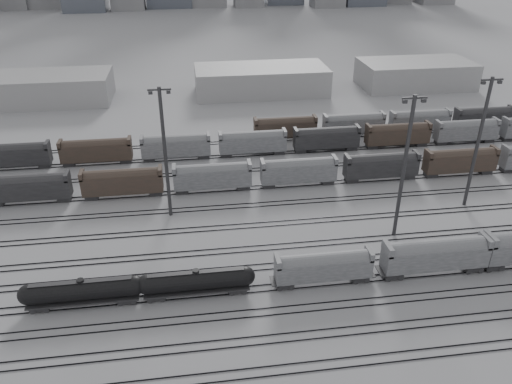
{
  "coord_description": "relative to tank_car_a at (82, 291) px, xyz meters",
  "views": [
    {
      "loc": [
        -12.81,
        -54.65,
        45.73
      ],
      "look_at": [
        -1.82,
        22.71,
        4.0
      ],
      "focal_mm": 35.0,
      "sensor_mm": 36.0,
      "label": 1
    }
  ],
  "objects": [
    {
      "name": "hopper_car_a",
      "position": [
        33.35,
        0.0,
        0.71
      ],
      "size": [
        13.98,
        2.78,
        5.0
      ],
      "color": "black",
      "rests_on": "ground"
    },
    {
      "name": "ground",
      "position": [
        28.55,
        -1.0,
        -2.38
      ],
      "size": [
        900.0,
        900.0,
        0.0
      ],
      "primitive_type": "plane",
      "color": "#A6A7AB",
      "rests_on": "ground"
    },
    {
      "name": "tracks",
      "position": [
        28.55,
        16.5,
        -2.3
      ],
      "size": [
        220.0,
        71.5,
        0.16
      ],
      "color": "black",
      "rests_on": "ground"
    },
    {
      "name": "warehouse_right",
      "position": [
        88.55,
        94.0,
        1.62
      ],
      "size": [
        35.0,
        18.0,
        8.0
      ],
      "primitive_type": "cube",
      "color": "#AFAEB1",
      "rests_on": "ground"
    },
    {
      "name": "bg_string_near",
      "position": [
        36.55,
        31.0,
        0.42
      ],
      "size": [
        151.0,
        3.0,
        5.6
      ],
      "color": "gray",
      "rests_on": "ground"
    },
    {
      "name": "bg_string_mid",
      "position": [
        46.55,
        47.0,
        0.42
      ],
      "size": [
        151.0,
        3.0,
        5.6
      ],
      "color": "black",
      "rests_on": "ground"
    },
    {
      "name": "warehouse_mid",
      "position": [
        38.55,
        94.0,
        1.62
      ],
      "size": [
        40.0,
        18.0,
        8.0
      ],
      "primitive_type": "cube",
      "color": "#AFAEB1",
      "rests_on": "ground"
    },
    {
      "name": "light_mast_c",
      "position": [
        48.56,
        10.84,
        10.43
      ],
      "size": [
        3.86,
        0.62,
        24.14
      ],
      "color": "#353538",
      "rests_on": "ground"
    },
    {
      "name": "light_mast_d",
      "position": [
        65.42,
        18.76,
        10.37
      ],
      "size": [
        3.84,
        0.61,
        24.02
      ],
      "color": "#353538",
      "rests_on": "ground"
    },
    {
      "name": "hopper_car_b",
      "position": [
        50.15,
        0.0,
        1.1
      ],
      "size": [
        15.73,
        3.13,
        5.63
      ],
      "color": "black",
      "rests_on": "ground"
    },
    {
      "name": "bg_string_far",
      "position": [
        64.05,
        55.0,
        0.42
      ],
      "size": [
        66.0,
        3.0,
        5.6
      ],
      "color": "#45342B",
      "rests_on": "ground"
    },
    {
      "name": "light_mast_b",
      "position": [
        11.43,
        22.69,
        10.06
      ],
      "size": [
        3.75,
        0.6,
        23.44
      ],
      "color": "#353538",
      "rests_on": "ground"
    },
    {
      "name": "tank_car_a",
      "position": [
        0.0,
        0.0,
        0.0
      ],
      "size": [
        16.63,
        2.77,
        4.11
      ],
      "color": "black",
      "rests_on": "ground"
    },
    {
      "name": "warehouse_left",
      "position": [
        -31.45,
        94.0,
        1.62
      ],
      "size": [
        50.0,
        18.0,
        8.0
      ],
      "primitive_type": "cube",
      "color": "#AFAEB1",
      "rests_on": "ground"
    },
    {
      "name": "tank_car_b",
      "position": [
        15.33,
        0.0,
        -0.04
      ],
      "size": [
        16.38,
        2.73,
        4.05
      ],
      "color": "black",
      "rests_on": "ground"
    }
  ]
}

